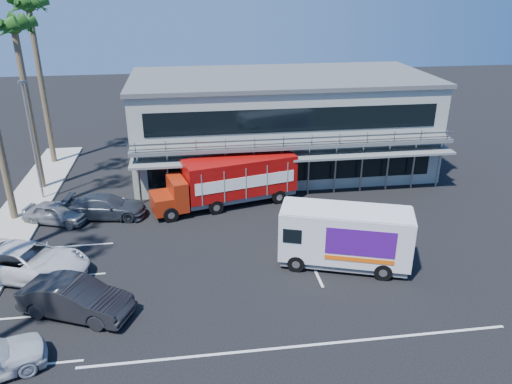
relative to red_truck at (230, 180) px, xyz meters
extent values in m
plane|color=black|center=(1.55, -8.34, -1.76)|extent=(120.00, 120.00, 0.00)
cube|color=#979C8F|center=(4.55, 6.66, 1.74)|extent=(22.00, 10.00, 7.00)
cube|color=#515454|center=(4.55, 6.66, 5.39)|extent=(22.40, 10.40, 0.30)
cube|color=#515454|center=(4.55, 1.06, 1.84)|extent=(22.00, 1.20, 0.25)
cube|color=gray|center=(4.55, 0.51, 2.34)|extent=(22.00, 0.08, 0.90)
cube|color=slate|center=(4.55, 0.76, 1.14)|extent=(22.00, 1.80, 0.15)
cube|color=black|center=(4.55, 1.64, -0.16)|extent=(20.00, 0.06, 1.60)
cube|color=black|center=(4.55, 1.64, 3.44)|extent=(20.00, 0.06, 1.60)
cube|color=#A5A399|center=(-13.45, -2.34, -1.68)|extent=(3.00, 32.00, 0.16)
cylinder|color=brown|center=(-13.15, 4.66, 3.74)|extent=(0.44, 0.44, 11.00)
sphere|color=#1A4212|center=(-13.15, 4.66, 9.44)|extent=(1.10, 1.10, 1.10)
cylinder|color=brown|center=(-13.55, 10.16, 4.24)|extent=(0.44, 0.44, 12.00)
sphere|color=#1A4212|center=(-13.55, 10.16, 10.44)|extent=(1.10, 1.10, 1.10)
cylinder|color=gray|center=(-12.65, 2.66, 2.24)|extent=(0.14, 0.14, 8.00)
cube|color=gray|center=(-12.65, 2.66, 6.24)|extent=(0.50, 0.25, 0.18)
cube|color=maroon|center=(-4.44, -1.11, -0.84)|extent=(1.75, 2.32, 1.10)
cube|color=maroon|center=(-3.46, -0.87, -0.34)|extent=(1.45, 2.45, 1.93)
cube|color=black|center=(-3.46, -0.87, 0.21)|extent=(0.52, 1.90, 0.64)
cube|color=#930B09|center=(0.64, 0.16, 0.26)|extent=(7.68, 4.01, 2.39)
cube|color=slate|center=(0.64, 0.16, -1.17)|extent=(7.60, 3.68, 0.28)
cube|color=white|center=(0.92, -0.96, 0.17)|extent=(6.56, 1.67, 0.78)
cube|color=white|center=(0.36, 1.28, 0.17)|extent=(6.56, 1.67, 0.78)
cylinder|color=black|center=(-3.92, -2.02, -1.29)|extent=(0.99, 0.50, 0.95)
cylinder|color=black|center=(-4.41, -0.06, -1.29)|extent=(0.99, 0.50, 0.95)
cylinder|color=black|center=(-1.07, -1.31, -1.29)|extent=(0.99, 0.50, 0.95)
cylinder|color=black|center=(-1.56, 0.65, -1.29)|extent=(0.99, 0.50, 0.95)
cylinder|color=black|center=(3.20, -0.24, -1.29)|extent=(0.99, 0.50, 0.95)
cylinder|color=black|center=(2.71, 1.72, -1.29)|extent=(0.99, 0.50, 0.95)
cube|color=silver|center=(5.12, -8.49, 0.09)|extent=(7.01, 4.28, 2.65)
cube|color=slate|center=(5.12, -8.49, -1.38)|extent=(6.69, 3.98, 0.33)
cube|color=black|center=(2.00, -7.43, 0.37)|extent=(0.65, 1.79, 0.90)
cube|color=silver|center=(5.12, -8.49, 1.44)|extent=(6.87, 4.19, 0.08)
cube|color=#420D78|center=(5.47, -9.82, 0.27)|extent=(3.24, 1.12, 1.42)
cube|color=#420D78|center=(6.21, -7.64, 0.27)|extent=(3.24, 1.12, 1.42)
cube|color=#F2590C|center=(5.47, -9.83, -0.67)|extent=(3.24, 1.11, 0.24)
cylinder|color=black|center=(2.56, -8.68, -1.31)|extent=(0.95, 0.56, 0.91)
cylinder|color=black|center=(3.20, -6.78, -1.31)|extent=(0.95, 0.56, 0.91)
cylinder|color=black|center=(6.69, -10.08, -1.31)|extent=(0.95, 0.56, 0.91)
cylinder|color=black|center=(7.33, -8.17, -1.31)|extent=(0.95, 0.56, 0.91)
imported|color=black|center=(-7.95, -10.84, -0.92)|extent=(5.39, 3.66, 1.68)
imported|color=silver|center=(-10.95, -7.25, -0.91)|extent=(6.76, 4.76, 1.71)
imported|color=#2C323B|center=(-7.95, -0.74, -1.04)|extent=(5.20, 2.72, 1.44)
imported|color=gray|center=(-10.95, -1.14, -1.09)|extent=(4.24, 2.78, 1.34)
camera|label=1|loc=(-2.60, -30.28, 12.20)|focal=35.00mm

